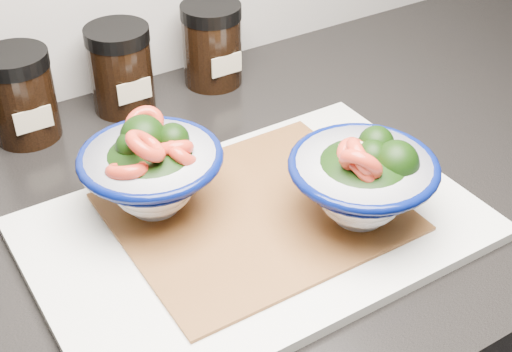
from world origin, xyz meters
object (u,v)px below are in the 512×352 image
spice_jar_b (21,96)px  spice_jar_c (121,69)px  bowl_right (364,180)px  spice_jar_d (212,44)px  bowl_left (151,169)px  cutting_board (256,228)px

spice_jar_b → spice_jar_c: same height
bowl_right → spice_jar_b: bearing=123.5°
spice_jar_d → bowl_left: bearing=-130.9°
bowl_right → spice_jar_b: (-0.24, 0.36, -0.01)m
cutting_board → bowl_left: size_ratio=3.04×
spice_jar_b → bowl_right: bearing=-56.5°
bowl_left → spice_jar_d: (0.20, 0.23, -0.01)m
bowl_left → spice_jar_b: (-0.06, 0.23, -0.01)m
bowl_right → bowl_left: bearing=143.4°
bowl_right → spice_jar_d: 0.36m
cutting_board → spice_jar_b: bearing=114.7°
cutting_board → bowl_left: bowl_left is taller
bowl_right → spice_jar_d: bowl_right is taller
bowl_left → spice_jar_c: size_ratio=1.31×
spice_jar_b → spice_jar_c: bearing=0.0°
spice_jar_b → spice_jar_d: bearing=0.0°
bowl_left → spice_jar_c: bearing=74.3°
bowl_left → spice_jar_b: bowl_left is taller
spice_jar_c → spice_jar_b: bearing=180.0°
cutting_board → spice_jar_d: spice_jar_d is taller
spice_jar_b → bowl_left: bearing=-74.3°
cutting_board → spice_jar_b: 0.34m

